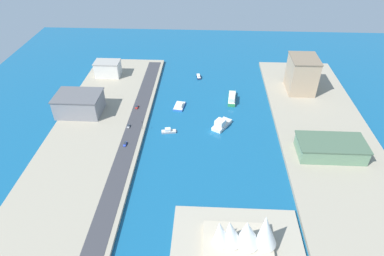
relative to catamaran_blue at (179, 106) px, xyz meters
name	(u,v)px	position (x,y,z in m)	size (l,w,h in m)	color
ground_plane	(211,131)	(-26.59, 33.01, -1.36)	(440.00, 440.00, 0.00)	#145684
quay_west	(325,133)	(-111.19, 33.01, -0.05)	(70.00, 240.00, 2.62)	#9E937F
quay_east	(100,127)	(58.01, 33.01, -0.05)	(70.00, 240.00, 2.62)	#9E937F
peninsula_point	(237,247)	(-40.42, 133.09, -0.36)	(67.53, 49.23, 2.00)	#A89E89
road_strip	(134,126)	(31.76, 33.01, 1.34)	(12.00, 228.00, 0.15)	#38383D
catamaran_blue	(179,106)	(0.00, 0.00, 0.00)	(9.96, 15.60, 3.68)	blue
yacht_sleek_gray	(169,131)	(5.17, 35.89, -0.02)	(12.21, 5.31, 3.73)	#999EA3
ferry_white_commuter	(221,124)	(-34.59, 26.75, 1.28)	(16.22, 19.94, 7.43)	silver
patrol_launch_navy	(199,76)	(-14.31, -54.36, -0.05)	(4.82, 11.42, 3.56)	#1E284C
ferry_green_doubledeck	(232,98)	(-44.52, -12.70, 1.36)	(8.05, 25.53, 6.98)	#2D8C4C
warehouse_low_gray	(79,104)	(78.12, 15.77, 9.38)	(35.50, 26.35, 16.17)	gray
terminal_long_green	(331,148)	(-106.81, 58.58, 6.68)	(44.88, 23.67, 10.77)	slate
hotel_broad_white	(108,69)	(71.99, -49.20, 8.51)	(23.59, 15.84, 14.43)	silver
apartment_midrise_tan	(302,74)	(-104.83, -30.25, 16.60)	(23.31, 29.04, 30.62)	tan
pickup_red	(137,107)	(34.41, 7.03, 2.16)	(2.11, 4.66, 1.53)	black
hatchback_blue	(125,144)	(33.76, 55.52, 2.16)	(1.93, 5.08, 1.53)	black
sedan_silver	(128,126)	(35.83, 34.04, 2.12)	(2.07, 4.41, 1.42)	black
traffic_light_waterfront	(142,124)	(24.64, 35.54, 5.60)	(0.36, 0.36, 6.50)	black
opera_landmark	(243,235)	(-42.68, 133.09, 9.60)	(36.62, 25.22, 23.95)	#BCAD93
park_tree_cluster	(335,141)	(-111.39, 51.81, 7.47)	(19.04, 19.97, 9.53)	brown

